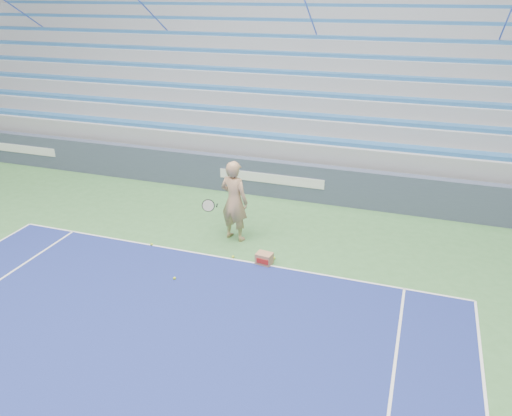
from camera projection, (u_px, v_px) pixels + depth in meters
The scene contains 8 objects.
sponsor_barrier at pixel (272, 178), 14.81m from camera, with size 30.00×0.32×1.10m.
bleachers at pixel (317, 85), 19.03m from camera, with size 31.00×9.15×7.30m.
tennis_player at pixel (234, 201), 12.06m from camera, with size 1.02×0.94×2.03m.
ball_box at pixel (264, 259), 11.27m from camera, with size 0.38×0.31×0.27m.
tennis_ball_0 at pixel (152, 244), 12.10m from camera, with size 0.07×0.07×0.07m, color #AFD12A.
tennis_ball_1 at pixel (274, 258), 11.49m from camera, with size 0.07×0.07×0.07m, color #AFD12A.
tennis_ball_2 at pixel (233, 257), 11.54m from camera, with size 0.07×0.07×0.07m, color #AFD12A.
tennis_ball_3 at pixel (175, 278), 10.69m from camera, with size 0.07×0.07×0.07m, color #AFD12A.
Camera 1 is at (4.04, 2.57, 5.73)m, focal length 35.00 mm.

